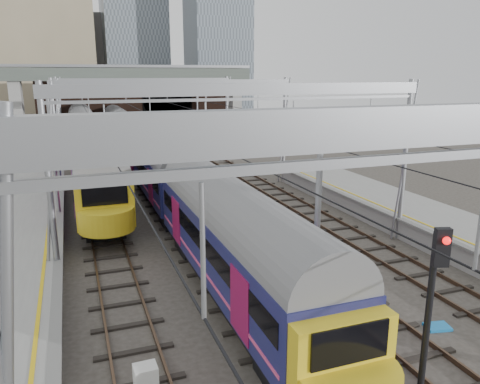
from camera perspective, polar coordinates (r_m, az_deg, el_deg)
name	(u,v)px	position (r m, az deg, el deg)	size (l,w,h in m)	color
ground	(345,354)	(15.31, 12.69, -18.66)	(160.00, 160.00, 0.00)	#38332D
tracks	(208,216)	(27.92, -3.96, -2.93)	(14.40, 80.00, 0.22)	#4C3828
overhead_line	(180,99)	(33.02, -7.34, 11.20)	(16.80, 80.00, 8.00)	gray
retaining_wall	(139,105)	(63.33, -12.23, 10.34)	(28.00, 2.75, 9.00)	black
overbridge	(133,83)	(57.16, -12.96, 12.87)	(28.00, 3.00, 9.25)	gray
city_skyline	(127,17)	(82.26, -13.67, 19.99)	(37.50, 27.50, 60.00)	tan
train_main	(143,150)	(38.11, -11.80, 5.01)	(2.57, 59.39, 4.49)	black
train_second	(85,136)	(46.86, -18.35, 6.45)	(2.82, 48.89, 4.84)	black
signal_near_centre	(432,302)	(11.96, 22.34, -12.27)	(0.39, 0.47, 4.93)	black
equip_cover_a	(267,323)	(16.44, 3.32, -15.64)	(0.82, 0.58, 0.10)	#1974BB
equip_cover_b	(200,258)	(21.64, -4.91, -8.06)	(0.75, 0.53, 0.09)	#1974BB
equip_cover_c	(437,327)	(17.48, 22.92, -14.89)	(0.79, 0.56, 0.09)	#1974BB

